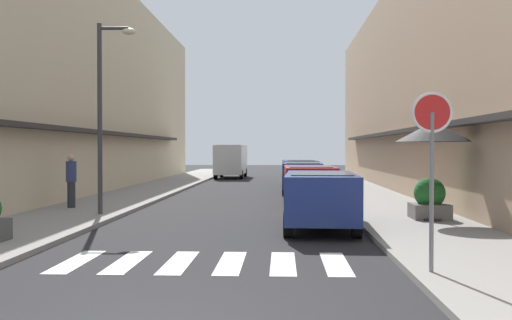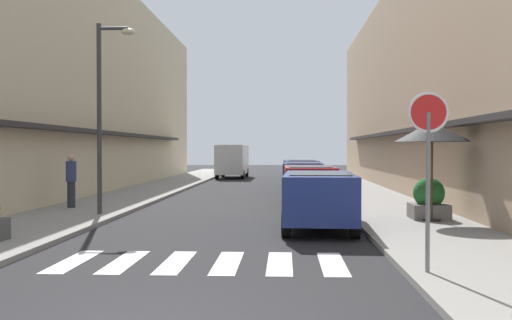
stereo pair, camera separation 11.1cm
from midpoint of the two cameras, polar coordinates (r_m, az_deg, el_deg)
ground_plane at (r=24.96m, az=-0.53°, el=-3.70°), size 102.30×102.30×0.00m
sidewalk_left at (r=25.74m, az=-11.82°, el=-3.44°), size 3.18×65.10×0.12m
sidewalk_right at (r=25.17m, az=11.02°, el=-3.54°), size 3.18×65.10×0.12m
building_row_left at (r=28.39m, az=-19.24°, el=7.40°), size 5.50×43.85×10.48m
building_row_right at (r=27.42m, az=19.20°, el=7.25°), size 5.50×43.85×10.11m
crosswalk at (r=10.78m, az=-5.06°, el=-10.00°), size 5.20×2.20×0.01m
parked_car_near at (r=14.99m, az=6.44°, el=-3.35°), size 1.93×4.26×1.47m
parked_car_mid at (r=21.10m, az=5.38°, el=-2.07°), size 1.85×4.16×1.47m
parked_car_far at (r=26.93m, az=4.83°, el=-1.39°), size 1.97×4.34×1.47m
parked_car_distant at (r=32.46m, az=4.48°, el=-0.97°), size 1.95×4.29×1.47m
delivery_van at (r=41.90m, az=-2.25°, el=0.15°), size 2.07×5.43×2.37m
round_street_sign at (r=9.62m, az=16.84°, el=2.45°), size 0.65×0.07×2.86m
street_lamp at (r=18.15m, az=-14.41°, el=5.84°), size 1.19×0.28×5.73m
cafe_umbrella at (r=16.53m, az=17.07°, el=2.61°), size 2.03×2.03×2.71m
planter_midblock at (r=17.08m, az=16.76°, el=-3.80°), size 1.02×1.02×1.16m
pedestrian_walking_near at (r=20.39m, az=-17.52°, el=-1.81°), size 0.34×0.34×1.79m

